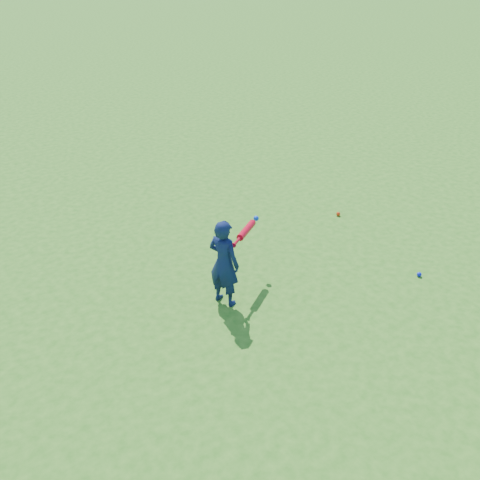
% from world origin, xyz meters
% --- Properties ---
extents(ground, '(80.00, 80.00, 0.00)m').
position_xyz_m(ground, '(0.00, 0.00, 0.00)').
color(ground, '#31751B').
rests_on(ground, ground).
extents(child, '(0.39, 0.48, 1.13)m').
position_xyz_m(child, '(0.38, -0.52, 0.57)').
color(child, '#0F1A46').
rests_on(child, ground).
extents(ground_ball_red, '(0.07, 0.07, 0.07)m').
position_xyz_m(ground_ball_red, '(3.18, 0.31, 0.03)').
color(ground_ball_red, red).
rests_on(ground_ball_red, ground).
extents(ground_ball_blue, '(0.06, 0.06, 0.06)m').
position_xyz_m(ground_ball_blue, '(2.79, -1.58, 0.03)').
color(ground_ball_blue, '#0C18DB').
rests_on(ground_ball_blue, ground).
extents(bat_swing, '(0.70, 0.46, 0.09)m').
position_xyz_m(bat_swing, '(0.93, -0.24, 0.72)').
color(bat_swing, red).
rests_on(bat_swing, ground).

